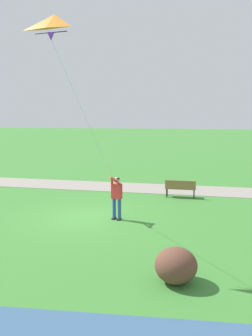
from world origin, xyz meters
The scene contains 6 objects.
ground_plane centered at (0.00, 0.00, 0.00)m, with size 120.00×120.00×0.00m, color #3D7F33.
walkway_path centered at (-5.64, 2.00, 0.01)m, with size 2.40×32.00×0.02m, color gray.
person_kite_flyer centered at (0.14, 1.26, 1.05)m, with size 0.63×0.49×1.83m.
flying_kite centered at (3.50, 0.02, 6.62)m, with size 3.39×1.73×5.25m.
park_bench_near_walkway centered at (-3.83, 3.87, 0.51)m, with size 0.55×1.53×0.88m.
lakeside_shrub centered at (5.18, 3.57, 0.47)m, with size 1.07×1.09×0.93m, color brown.
Camera 1 is at (14.04, 3.40, 4.48)m, focal length 39.00 mm.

